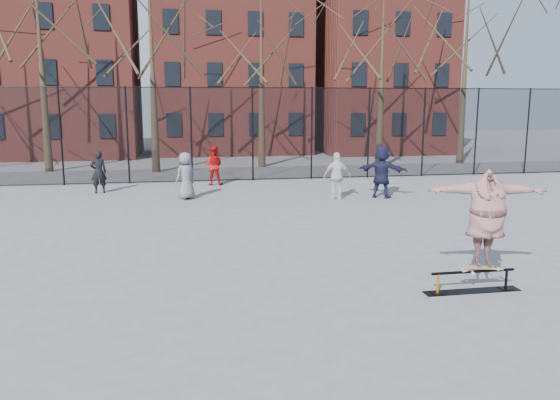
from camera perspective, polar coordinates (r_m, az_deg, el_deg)
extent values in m
plane|color=slate|center=(11.00, -0.41, -7.60)|extent=(100.00, 100.00, 0.00)
cube|color=black|center=(10.55, 19.41, -8.96)|extent=(1.80, 0.27, 0.01)
cylinder|color=orange|center=(10.19, 16.17, -8.40)|extent=(0.05, 0.05, 0.37)
cylinder|color=black|center=(10.83, 22.56, -7.68)|extent=(0.05, 0.05, 0.37)
cylinder|color=black|center=(10.44, 19.52, -7.07)|extent=(1.59, 0.05, 0.05)
imported|color=#513C96|center=(10.29, 20.79, -1.75)|extent=(2.19, 0.94, 1.73)
imported|color=black|center=(21.41, -18.43, 2.79)|extent=(0.65, 0.50, 1.59)
imported|color=#A50F0E|center=(22.50, -6.96, 3.61)|extent=(0.91, 0.78, 1.61)
imported|color=beige|center=(19.10, 5.98, 2.51)|extent=(0.97, 0.42, 1.65)
imported|color=#1B1B36|center=(19.64, 10.59, 2.93)|extent=(1.74, 1.42, 1.87)
imported|color=slate|center=(19.28, -9.82, 2.50)|extent=(0.96, 0.91, 1.65)
cylinder|color=black|center=(23.86, -21.91, 6.20)|extent=(0.07, 0.07, 4.00)
cylinder|color=black|center=(23.47, -15.66, 6.51)|extent=(0.07, 0.07, 4.00)
cylinder|color=black|center=(23.37, -9.26, 6.73)|extent=(0.07, 0.07, 4.00)
cylinder|color=black|center=(23.55, -2.88, 6.88)|extent=(0.07, 0.07, 4.00)
cylinder|color=black|center=(24.02, 3.33, 6.94)|extent=(0.07, 0.07, 4.00)
cylinder|color=black|center=(24.75, 9.24, 6.92)|extent=(0.07, 0.07, 4.00)
cylinder|color=black|center=(25.72, 14.76, 6.84)|extent=(0.07, 0.07, 4.00)
cylinder|color=black|center=(26.91, 19.82, 6.71)|extent=(0.07, 0.07, 4.00)
cylinder|color=black|center=(28.29, 24.43, 6.55)|extent=(0.07, 0.07, 4.00)
cube|color=black|center=(23.43, -5.81, 6.82)|extent=(34.00, 0.01, 4.00)
cylinder|color=black|center=(23.40, -5.90, 11.62)|extent=(34.00, 0.04, 0.04)
cone|color=black|center=(28.94, -23.75, 7.27)|extent=(0.40, 0.40, 4.62)
cone|color=black|center=(26.88, -12.85, 7.71)|extent=(0.40, 0.40, 4.62)
cone|color=black|center=(28.47, -1.49, 8.09)|extent=(0.40, 0.40, 4.62)
cone|color=black|center=(28.56, 9.99, 7.95)|extent=(0.40, 0.40, 4.62)
cone|color=black|center=(32.02, 18.56, 7.80)|extent=(0.40, 0.40, 4.62)
cube|color=maroon|center=(37.13, -21.95, 13.57)|extent=(9.00, 7.00, 12.00)
cube|color=maroon|center=(36.61, -5.12, 15.09)|extent=(10.00, 7.00, 13.00)
cube|color=maroon|center=(38.73, 10.22, 13.22)|extent=(8.00, 7.00, 11.00)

